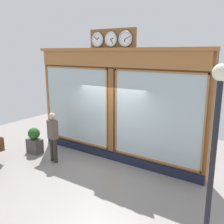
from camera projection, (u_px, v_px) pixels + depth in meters
ground_plane at (51, 196)px, 6.58m from camera, size 14.00×14.00×0.00m
shop_facade at (114, 105)px, 8.49m from camera, size 6.37×0.42×4.32m
pedestrian at (53, 135)px, 8.46m from camera, size 0.40×0.30×1.69m
street_lamp at (215, 134)px, 4.25m from camera, size 0.28×0.28×3.45m
planter_box at (35, 146)px, 9.38m from camera, size 0.56×0.36×0.52m
planter_shrub at (34, 134)px, 9.27m from camera, size 0.43×0.43×0.43m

